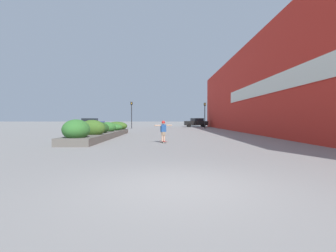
% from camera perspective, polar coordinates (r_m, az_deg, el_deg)
% --- Properties ---
extents(ground_plane, '(300.00, 300.00, 0.00)m').
position_cam_1_polar(ground_plane, '(5.33, 2.56, -13.03)').
color(ground_plane, gray).
extents(building_wall_right, '(0.67, 46.25, 8.61)m').
position_cam_1_polar(building_wall_right, '(27.30, 16.81, 7.65)').
color(building_wall_right, red).
rests_on(building_wall_right, ground_plane).
extents(planter_box, '(1.90, 12.89, 1.33)m').
position_cam_1_polar(planter_box, '(19.40, -14.02, -1.03)').
color(planter_box, '#605B54').
rests_on(planter_box, ground_plane).
extents(skateboard, '(0.43, 0.60, 0.09)m').
position_cam_1_polar(skateboard, '(14.79, -1.02, -3.43)').
color(skateboard, maroon).
rests_on(skateboard, ground_plane).
extents(skateboarder, '(0.99, 0.56, 1.16)m').
position_cam_1_polar(skateboarder, '(14.74, -1.02, -0.61)').
color(skateboarder, tan).
rests_on(skateboarder, skateboard).
extents(car_leftmost, '(4.42, 2.00, 1.50)m').
position_cam_1_polar(car_leftmost, '(47.22, -16.50, 0.77)').
color(car_leftmost, navy).
rests_on(car_leftmost, ground_plane).
extents(car_center_left, '(3.93, 2.07, 1.49)m').
position_cam_1_polar(car_center_left, '(44.62, 20.61, 0.69)').
color(car_center_left, '#BCBCC1').
rests_on(car_center_left, ground_plane).
extents(car_center_right, '(4.02, 2.05, 1.52)m').
position_cam_1_polar(car_center_right, '(45.56, 6.15, 0.79)').
color(car_center_right, black).
rests_on(car_center_right, ground_plane).
extents(traffic_light_left, '(0.28, 0.30, 3.84)m').
position_cam_1_polar(traffic_light_left, '(38.04, -7.94, 3.35)').
color(traffic_light_left, black).
rests_on(traffic_light_left, ground_plane).
extents(traffic_light_right, '(0.28, 0.30, 3.73)m').
position_cam_1_polar(traffic_light_right, '(38.29, 8.02, 3.24)').
color(traffic_light_right, black).
rests_on(traffic_light_right, ground_plane).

